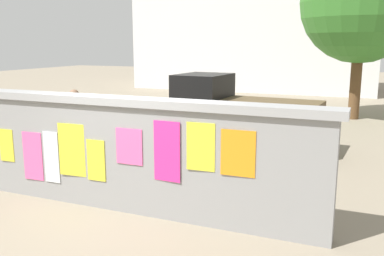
% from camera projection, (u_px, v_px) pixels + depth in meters
% --- Properties ---
extents(ground, '(60.00, 60.00, 0.00)m').
position_uv_depth(ground, '(252.00, 124.00, 14.05)').
color(ground, gray).
extents(poster_wall, '(6.63, 0.42, 1.82)m').
position_uv_depth(poster_wall, '(122.00, 153.00, 6.63)').
color(poster_wall, gray).
rests_on(poster_wall, ground).
extents(auto_rickshaw_truck, '(3.70, 1.76, 1.85)m').
position_uv_depth(auto_rickshaw_truck, '(238.00, 113.00, 10.63)').
color(auto_rickshaw_truck, black).
rests_on(auto_rickshaw_truck, ground).
extents(motorcycle, '(1.90, 0.56, 0.87)m').
position_uv_depth(motorcycle, '(216.00, 167.00, 7.50)').
color(motorcycle, black).
rests_on(motorcycle, ground).
extents(bicycle_near, '(1.71, 0.44, 0.95)m').
position_uv_depth(bicycle_near, '(113.00, 131.00, 11.12)').
color(bicycle_near, black).
rests_on(bicycle_near, ground).
extents(bicycle_far, '(1.67, 0.56, 0.95)m').
position_uv_depth(bicycle_far, '(131.00, 152.00, 8.94)').
color(bicycle_far, black).
rests_on(bicycle_far, ground).
extents(person_walking, '(0.42, 0.42, 1.62)m').
position_uv_depth(person_walking, '(75.00, 117.00, 9.50)').
color(person_walking, '#3F994C').
rests_on(person_walking, ground).
extents(tree_roadside, '(4.10, 4.10, 6.05)m').
position_uv_depth(tree_roadside, '(362.00, 3.00, 14.21)').
color(tree_roadside, brown).
rests_on(tree_roadside, ground).
extents(building_background, '(13.84, 5.73, 6.65)m').
position_uv_depth(building_background, '(256.00, 31.00, 24.76)').
color(building_background, silver).
rests_on(building_background, ground).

